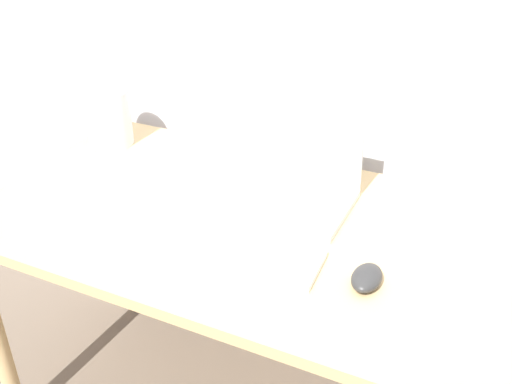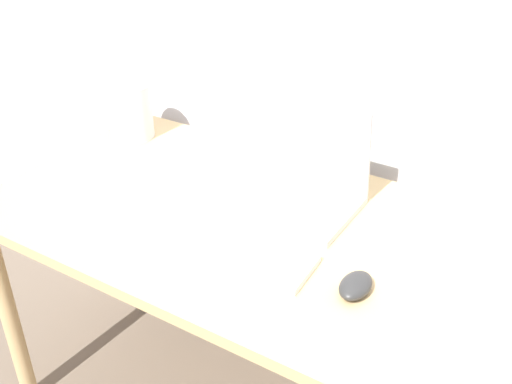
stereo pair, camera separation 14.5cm
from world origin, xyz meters
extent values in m
cube|color=tan|center=(0.00, 0.38, 0.70)|extent=(1.44, 0.77, 0.03)
cylinder|color=tan|center=(-0.66, 0.71, 0.34)|extent=(0.05, 0.05, 0.69)
cube|color=silver|center=(0.03, 0.49, 0.73)|extent=(0.33, 0.25, 0.02)
cube|color=#B7B7BC|center=(0.03, 0.48, 0.74)|extent=(0.27, 0.14, 0.00)
cube|color=silver|center=(0.03, 0.60, 0.86)|extent=(0.33, 0.04, 0.25)
cube|color=black|center=(0.03, 0.61, 0.86)|extent=(0.29, 0.03, 0.21)
cube|color=white|center=(-0.03, 0.23, 0.73)|extent=(0.48, 0.17, 0.02)
cube|color=silver|center=(-0.03, 0.23, 0.74)|extent=(0.44, 0.14, 0.00)
ellipsoid|color=#2D2D2D|center=(0.32, 0.26, 0.74)|extent=(0.06, 0.10, 0.04)
cylinder|color=silver|center=(-0.62, 0.60, 0.81)|extent=(0.14, 0.14, 0.18)
cone|color=silver|center=(-0.62, 0.60, 0.93)|extent=(0.13, 0.13, 0.08)
camera|label=1|loc=(0.53, -0.76, 1.56)|focal=42.00mm
camera|label=2|loc=(0.66, -0.70, 1.56)|focal=42.00mm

